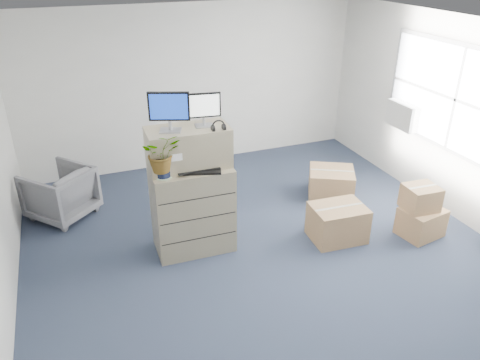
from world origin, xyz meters
name	(u,v)px	position (x,y,z in m)	size (l,w,h in m)	color
ground	(275,267)	(0.00, 0.00, 0.00)	(7.00, 7.00, 0.00)	#242D41
wall_back	(192,87)	(0.00, 3.51, 1.40)	(6.00, 0.02, 2.80)	silver
window	(457,100)	(2.96, 0.50, 1.70)	(0.07, 2.72, 1.52)	gray
ac_unit	(404,115)	(2.87, 1.40, 1.20)	(0.24, 0.60, 0.40)	silver
filing_cabinet_lower	(193,208)	(-0.81, 0.81, 0.58)	(1.00, 0.61, 1.16)	gray
filing_cabinet_upper	(188,147)	(-0.81, 0.87, 1.41)	(1.00, 0.50, 0.50)	gray
monitor_left	(169,109)	(-1.02, 0.84, 1.93)	(0.46, 0.26, 0.47)	#99999E
monitor_right	(204,108)	(-0.60, 0.85, 1.89)	(0.42, 0.19, 0.41)	#99999E
headphones	(218,126)	(-0.48, 0.67, 1.70)	(0.16, 0.16, 0.02)	black
keyboard	(197,170)	(-0.76, 0.69, 1.18)	(0.59, 0.25, 0.03)	black
mouse	(218,165)	(-0.48, 0.73, 1.18)	(0.09, 0.06, 0.03)	silver
water_bottle	(195,154)	(-0.73, 0.87, 1.30)	(0.08, 0.08, 0.28)	gray
phone_dock	(185,164)	(-0.86, 0.84, 1.21)	(0.07, 0.06, 0.14)	silver
external_drive	(211,159)	(-0.51, 0.89, 1.20)	(0.23, 0.18, 0.07)	black
tissue_box	(213,152)	(-0.48, 0.90, 1.28)	(0.26, 0.13, 0.10)	#419DDD
potted_plant	(162,157)	(-1.18, 0.67, 1.42)	(0.46, 0.51, 0.46)	#9CB793
office_chair	(60,191)	(-2.40, 2.28, 0.42)	(0.81, 0.76, 0.83)	#56565A
cardboard_boxes	(358,204)	(1.58, 0.59, 0.26)	(1.81, 2.12, 0.74)	#A5804F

